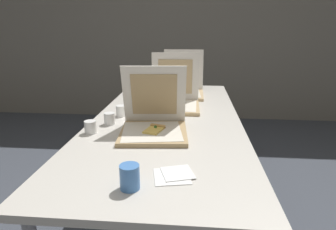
{
  "coord_description": "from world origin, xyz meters",
  "views": [
    {
      "loc": [
        0.16,
        -1.15,
        1.27
      ],
      "look_at": [
        0.02,
        0.41,
        0.79
      ],
      "focal_mm": 30.95,
      "sensor_mm": 36.0,
      "label": 1
    }
  ],
  "objects_px": {
    "table": "(167,124)",
    "napkin_pile": "(174,175)",
    "pizza_box_back": "(182,88)",
    "cup_white_mid": "(121,111)",
    "pizza_box_middle": "(174,100)",
    "cup_white_near_left": "(90,127)",
    "pizza_box_front": "(154,124)",
    "cup_white_near_center": "(110,119)",
    "cup_printed_front": "(130,177)"
  },
  "relations": [
    {
      "from": "table",
      "to": "napkin_pile",
      "type": "relative_size",
      "value": 11.78
    },
    {
      "from": "pizza_box_back",
      "to": "cup_white_mid",
      "type": "bearing_deg",
      "value": -119.82
    },
    {
      "from": "pizza_box_middle",
      "to": "cup_white_near_left",
      "type": "distance_m",
      "value": 0.68
    },
    {
      "from": "pizza_box_back",
      "to": "table",
      "type": "bearing_deg",
      "value": -96.24
    },
    {
      "from": "table",
      "to": "pizza_box_back",
      "type": "distance_m",
      "value": 0.63
    },
    {
      "from": "table",
      "to": "pizza_box_middle",
      "type": "bearing_deg",
      "value": 82.67
    },
    {
      "from": "table",
      "to": "pizza_box_middle",
      "type": "distance_m",
      "value": 0.25
    },
    {
      "from": "table",
      "to": "cup_white_near_left",
      "type": "xyz_separation_m",
      "value": [
        -0.37,
        -0.32,
        0.08
      ]
    },
    {
      "from": "pizza_box_front",
      "to": "pizza_box_middle",
      "type": "xyz_separation_m",
      "value": [
        0.07,
        0.52,
        0.0
      ]
    },
    {
      "from": "pizza_box_back",
      "to": "napkin_pile",
      "type": "distance_m",
      "value": 1.35
    },
    {
      "from": "pizza_box_front",
      "to": "cup_white_near_left",
      "type": "xyz_separation_m",
      "value": [
        -0.33,
        -0.03,
        -0.02
      ]
    },
    {
      "from": "cup_white_near_left",
      "to": "table",
      "type": "bearing_deg",
      "value": 40.25
    },
    {
      "from": "pizza_box_middle",
      "to": "cup_white_near_center",
      "type": "height_order",
      "value": "pizza_box_middle"
    },
    {
      "from": "cup_white_near_center",
      "to": "napkin_pile",
      "type": "distance_m",
      "value": 0.7
    },
    {
      "from": "pizza_box_back",
      "to": "cup_printed_front",
      "type": "height_order",
      "value": "pizza_box_back"
    },
    {
      "from": "pizza_box_back",
      "to": "cup_white_near_center",
      "type": "bearing_deg",
      "value": -115.98
    },
    {
      "from": "table",
      "to": "pizza_box_middle",
      "type": "height_order",
      "value": "pizza_box_middle"
    },
    {
      "from": "pizza_box_front",
      "to": "napkin_pile",
      "type": "distance_m",
      "value": 0.46
    },
    {
      "from": "cup_white_near_center",
      "to": "napkin_pile",
      "type": "relative_size",
      "value": 0.39
    },
    {
      "from": "cup_printed_front",
      "to": "napkin_pile",
      "type": "height_order",
      "value": "cup_printed_front"
    },
    {
      "from": "pizza_box_front",
      "to": "pizza_box_back",
      "type": "bearing_deg",
      "value": 78.3
    },
    {
      "from": "cup_white_near_left",
      "to": "napkin_pile",
      "type": "distance_m",
      "value": 0.62
    },
    {
      "from": "cup_white_near_center",
      "to": "cup_white_near_left",
      "type": "bearing_deg",
      "value": -111.21
    },
    {
      "from": "table",
      "to": "napkin_pile",
      "type": "height_order",
      "value": "napkin_pile"
    },
    {
      "from": "table",
      "to": "cup_white_near_center",
      "type": "xyz_separation_m",
      "value": [
        -0.31,
        -0.16,
        0.08
      ]
    },
    {
      "from": "pizza_box_back",
      "to": "cup_printed_front",
      "type": "bearing_deg",
      "value": -94.7
    },
    {
      "from": "cup_white_mid",
      "to": "cup_printed_front",
      "type": "bearing_deg",
      "value": -74.09
    },
    {
      "from": "table",
      "to": "cup_white_mid",
      "type": "height_order",
      "value": "cup_white_mid"
    },
    {
      "from": "cup_white_mid",
      "to": "pizza_box_back",
      "type": "bearing_deg",
      "value": 60.16
    },
    {
      "from": "table",
      "to": "napkin_pile",
      "type": "bearing_deg",
      "value": -82.56
    },
    {
      "from": "pizza_box_back",
      "to": "cup_white_near_left",
      "type": "height_order",
      "value": "pizza_box_back"
    },
    {
      "from": "pizza_box_front",
      "to": "napkin_pile",
      "type": "xyz_separation_m",
      "value": [
        0.14,
        -0.44,
        -0.05
      ]
    },
    {
      "from": "pizza_box_middle",
      "to": "cup_white_near_center",
      "type": "bearing_deg",
      "value": -132.35
    },
    {
      "from": "cup_white_mid",
      "to": "napkin_pile",
      "type": "distance_m",
      "value": 0.82
    },
    {
      "from": "cup_white_mid",
      "to": "cup_white_near_center",
      "type": "height_order",
      "value": "same"
    },
    {
      "from": "pizza_box_back",
      "to": "cup_white_mid",
      "type": "height_order",
      "value": "pizza_box_back"
    },
    {
      "from": "pizza_box_middle",
      "to": "cup_printed_front",
      "type": "distance_m",
      "value": 1.07
    },
    {
      "from": "table",
      "to": "cup_white_near_center",
      "type": "relative_size",
      "value": 30.32
    },
    {
      "from": "pizza_box_middle",
      "to": "napkin_pile",
      "type": "distance_m",
      "value": 0.96
    },
    {
      "from": "pizza_box_front",
      "to": "cup_printed_front",
      "type": "bearing_deg",
      "value": -95.68
    },
    {
      "from": "pizza_box_middle",
      "to": "pizza_box_back",
      "type": "distance_m",
      "value": 0.39
    },
    {
      "from": "pizza_box_middle",
      "to": "pizza_box_front",
      "type": "bearing_deg",
      "value": -99.26
    },
    {
      "from": "pizza_box_middle",
      "to": "cup_white_near_left",
      "type": "relative_size",
      "value": 5.43
    },
    {
      "from": "cup_white_near_left",
      "to": "cup_white_near_center",
      "type": "xyz_separation_m",
      "value": [
        0.06,
        0.15,
        0.0
      ]
    },
    {
      "from": "pizza_box_front",
      "to": "cup_printed_front",
      "type": "height_order",
      "value": "pizza_box_front"
    },
    {
      "from": "pizza_box_middle",
      "to": "pizza_box_back",
      "type": "bearing_deg",
      "value": 83.07
    },
    {
      "from": "pizza_box_front",
      "to": "cup_white_mid",
      "type": "distance_m",
      "value": 0.38
    },
    {
      "from": "pizza_box_back",
      "to": "napkin_pile",
      "type": "height_order",
      "value": "pizza_box_back"
    },
    {
      "from": "pizza_box_middle",
      "to": "cup_printed_front",
      "type": "bearing_deg",
      "value": -95.69
    },
    {
      "from": "cup_printed_front",
      "to": "napkin_pile",
      "type": "bearing_deg",
      "value": 35.31
    }
  ]
}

